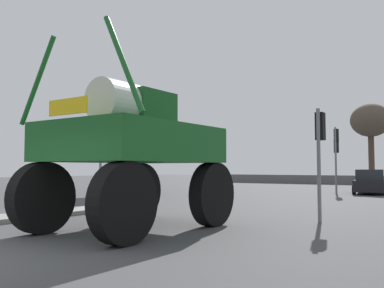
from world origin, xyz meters
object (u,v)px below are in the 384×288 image
(bare_tree_far_center, at_px, (371,122))
(traffic_signal_near_left, at_px, (104,144))
(sedan_ahead, at_px, (371,182))
(oversize_sprayer, at_px, (133,150))
(traffic_signal_far_right, at_px, (336,153))
(traffic_signal_near_right, at_px, (320,139))
(traffic_signal_far_left, at_px, (336,145))
(bare_tree_left, at_px, (133,114))

(bare_tree_far_center, bearing_deg, traffic_signal_near_left, -108.13)
(sedan_ahead, height_order, bare_tree_far_center, bare_tree_far_center)
(oversize_sprayer, distance_m, bare_tree_far_center, 25.48)
(traffic_signal_far_right, height_order, bare_tree_far_center, bare_tree_far_center)
(traffic_signal_near_left, height_order, traffic_signal_near_right, traffic_signal_near_left)
(traffic_signal_near_right, bearing_deg, oversize_sprayer, -130.25)
(traffic_signal_far_left, bearing_deg, traffic_signal_near_right, -77.76)
(bare_tree_left, xyz_separation_m, bare_tree_far_center, (11.69, 13.56, 0.08))
(traffic_signal_far_right, xyz_separation_m, bare_tree_left, (-10.79, -6.90, 2.46))
(bare_tree_far_center, bearing_deg, sedan_ahead, -80.73)
(traffic_signal_near_left, bearing_deg, bare_tree_left, 123.22)
(traffic_signal_near_right, xyz_separation_m, bare_tree_far_center, (-2.20, 20.93, 2.63))
(sedan_ahead, xyz_separation_m, bare_tree_left, (-12.59, -7.99, 4.30))
(bare_tree_far_center, bearing_deg, traffic_signal_far_right, -97.69)
(traffic_signal_far_left, distance_m, bare_tree_far_center, 7.03)
(bare_tree_left, bearing_deg, oversize_sprayer, -48.83)
(traffic_signal_near_left, bearing_deg, traffic_signal_near_right, 0.02)
(sedan_ahead, bearing_deg, bare_tree_far_center, 4.12)
(sedan_ahead, xyz_separation_m, traffic_signal_near_left, (-7.76, -15.36, 1.92))
(sedan_ahead, bearing_deg, bare_tree_left, 117.24)
(traffic_signal_far_left, relative_size, bare_tree_far_center, 0.65)
(oversize_sprayer, bearing_deg, traffic_signal_far_right, -0.50)
(bare_tree_left, bearing_deg, sedan_ahead, 32.38)
(traffic_signal_far_left, distance_m, traffic_signal_far_right, 0.49)
(sedan_ahead, bearing_deg, traffic_signal_near_right, 179.68)
(traffic_signal_near_left, distance_m, bare_tree_left, 9.13)
(oversize_sprayer, height_order, traffic_signal_far_right, oversize_sprayer)
(traffic_signal_near_right, relative_size, traffic_signal_far_right, 0.97)
(traffic_signal_far_right, bearing_deg, bare_tree_left, -147.39)
(traffic_signal_far_left, height_order, bare_tree_far_center, bare_tree_far_center)
(traffic_signal_near_right, height_order, traffic_signal_far_left, traffic_signal_far_left)
(bare_tree_far_center, bearing_deg, traffic_signal_near_right, -83.99)
(traffic_signal_near_left, distance_m, traffic_signal_far_right, 15.47)
(oversize_sprayer, xyz_separation_m, traffic_signal_near_left, (-5.40, 4.32, 0.56))
(oversize_sprayer, relative_size, sedan_ahead, 1.26)
(traffic_signal_far_right, relative_size, bare_tree_left, 0.52)
(traffic_signal_near_right, distance_m, bare_tree_far_center, 21.21)
(bare_tree_left, height_order, bare_tree_far_center, bare_tree_left)
(traffic_signal_near_left, distance_m, traffic_signal_far_left, 15.47)
(bare_tree_left, bearing_deg, traffic_signal_far_left, 32.55)
(traffic_signal_near_left, bearing_deg, bare_tree_far_center, 71.87)
(traffic_signal_far_left, bearing_deg, sedan_ahead, 31.37)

